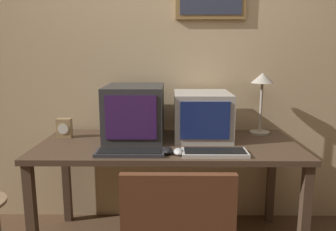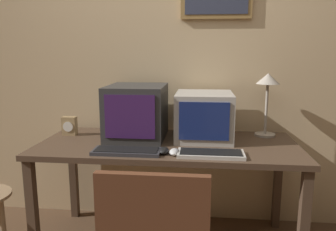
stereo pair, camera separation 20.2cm
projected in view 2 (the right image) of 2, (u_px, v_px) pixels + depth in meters
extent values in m
cube|color=#D1B284|center=(174.00, 61.00, 2.57)|extent=(8.00, 0.05, 2.60)
cube|color=#4C3828|center=(168.00, 145.00, 2.23)|extent=(1.74, 0.77, 0.04)
cube|color=#4C3828|center=(33.00, 214.00, 2.06)|extent=(0.06, 0.06, 0.72)
cube|color=#4C3828|center=(303.00, 228.00, 1.89)|extent=(0.06, 0.06, 0.72)
cube|color=#4C3828|center=(74.00, 175.00, 2.72)|extent=(0.06, 0.06, 0.72)
cube|color=#4C3828|center=(278.00, 183.00, 2.55)|extent=(0.06, 0.06, 0.72)
cube|color=#333333|center=(137.00, 112.00, 2.34)|extent=(0.40, 0.47, 0.38)
cube|color=#3D1E56|center=(130.00, 117.00, 2.11)|extent=(0.33, 0.01, 0.29)
cube|color=#B7B2A8|center=(204.00, 116.00, 2.31)|extent=(0.39, 0.44, 0.33)
cube|color=navy|center=(204.00, 121.00, 2.09)|extent=(0.32, 0.01, 0.25)
cube|color=#333338|center=(127.00, 151.00, 1.99)|extent=(0.41, 0.16, 0.02)
cube|color=black|center=(127.00, 149.00, 1.99)|extent=(0.38, 0.13, 0.00)
cube|color=beige|center=(211.00, 154.00, 1.94)|extent=(0.39, 0.17, 0.02)
cube|color=black|center=(211.00, 152.00, 1.94)|extent=(0.36, 0.14, 0.00)
ellipsoid|color=silver|center=(174.00, 152.00, 1.96)|extent=(0.06, 0.10, 0.03)
ellipsoid|color=black|center=(164.00, 151.00, 1.98)|extent=(0.06, 0.10, 0.04)
cube|color=#A38456|center=(70.00, 126.00, 2.43)|extent=(0.10, 0.06, 0.14)
cylinder|color=white|center=(68.00, 127.00, 2.40)|extent=(0.07, 0.00, 0.07)
cylinder|color=#B2A899|center=(265.00, 135.00, 2.41)|extent=(0.15, 0.15, 0.02)
cylinder|color=#B2A899|center=(266.00, 108.00, 2.38)|extent=(0.02, 0.02, 0.38)
cone|color=#B2A899|center=(268.00, 79.00, 2.34)|extent=(0.17, 0.17, 0.08)
cylinder|color=#9E7F5B|center=(3.00, 229.00, 2.15)|extent=(0.04, 0.04, 0.44)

